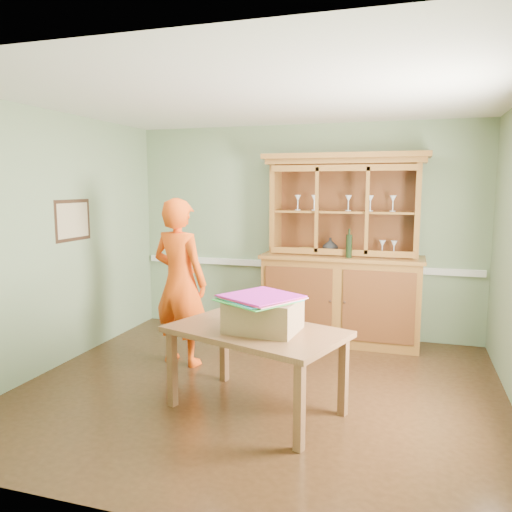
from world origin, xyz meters
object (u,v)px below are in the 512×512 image
(china_hutch, at_px, (341,277))
(cardboard_box, at_px, (263,315))
(dining_table, at_px, (256,339))
(person, at_px, (180,282))

(china_hutch, height_order, cardboard_box, china_hutch)
(dining_table, bearing_deg, person, 160.76)
(dining_table, xyz_separation_m, person, (-1.13, 0.88, 0.26))
(person, bearing_deg, cardboard_box, 155.00)
(china_hutch, distance_m, cardboard_box, 2.24)
(china_hutch, bearing_deg, person, -140.38)
(china_hutch, relative_size, dining_table, 1.40)
(cardboard_box, bearing_deg, dining_table, 157.93)
(dining_table, height_order, person, person)
(china_hutch, xyz_separation_m, dining_table, (-0.43, -2.18, -0.17))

